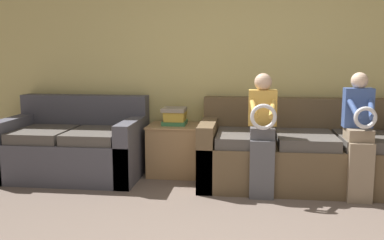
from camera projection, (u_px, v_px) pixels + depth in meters
wall_back at (243, 61)px, 4.88m from camera, size 7.71×0.06×2.55m
couch_main at (303, 154)px, 4.44m from camera, size 2.13×0.97×0.87m
couch_side at (75, 147)px, 4.77m from camera, size 1.50×0.94×0.87m
child_left_seated at (262, 128)px, 4.05m from camera, size 0.27×0.37×1.17m
child_right_seated at (359, 130)px, 3.94m from camera, size 0.26×0.37×1.18m
side_shelf at (175, 149)px, 4.82m from camera, size 0.58×0.52×0.56m
book_stack at (175, 116)px, 4.77m from camera, size 0.26×0.29×0.19m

